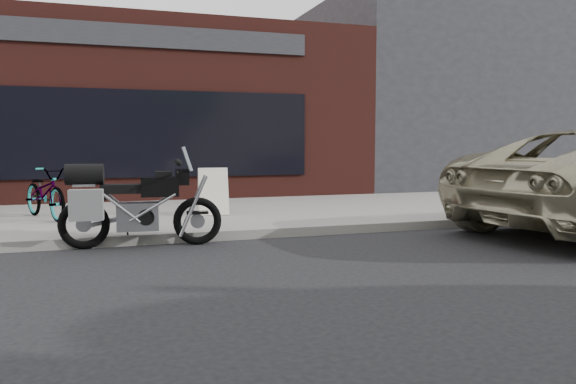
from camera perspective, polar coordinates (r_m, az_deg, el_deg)
name	(u,v)px	position (r m, az deg, el deg)	size (l,w,h in m)	color
ground	(331,318)	(4.92, 4.37, -12.62)	(120.00, 120.00, 0.00)	black
near_sidewalk	(198,213)	(11.56, -9.11, -2.09)	(44.00, 6.00, 0.15)	gray
storefront	(95,118)	(18.33, -18.98, 7.11)	(14.00, 10.07, 4.50)	#4E1E19
neighbour_building	(435,102)	(21.86, 14.68, 8.80)	(10.00, 10.00, 6.00)	#27282C
motorcycle	(130,204)	(8.27, -15.72, -1.19)	(2.29, 0.74, 1.45)	black
bicycle_front	(45,193)	(10.81, -23.42, -0.05)	(0.62, 1.77, 0.93)	gray
sandwich_sign	(213,191)	(10.64, -7.63, 0.10)	(0.58, 0.54, 0.87)	white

